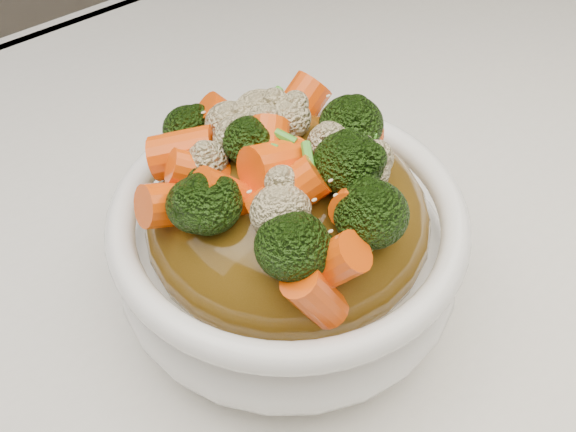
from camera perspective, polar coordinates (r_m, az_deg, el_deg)
tablecloth at (r=0.44m, az=-4.57°, el=-10.56°), size 1.20×0.80×0.04m
bowl at (r=0.41m, az=0.00°, el=-3.00°), size 0.24×0.24×0.08m
sauce_base at (r=0.39m, az=0.00°, el=-0.29°), size 0.19×0.19×0.09m
carrots at (r=0.35m, az=0.00°, el=6.45°), size 0.19×0.19×0.05m
broccoli at (r=0.35m, az=0.00°, el=6.33°), size 0.19×0.19×0.04m
cauliflower at (r=0.35m, az=0.00°, el=6.09°), size 0.19×0.19×0.03m
scallions at (r=0.35m, az=0.00°, el=6.57°), size 0.14×0.14×0.02m
sesame_seeds at (r=0.35m, az=0.00°, el=6.57°), size 0.17×0.17×0.01m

